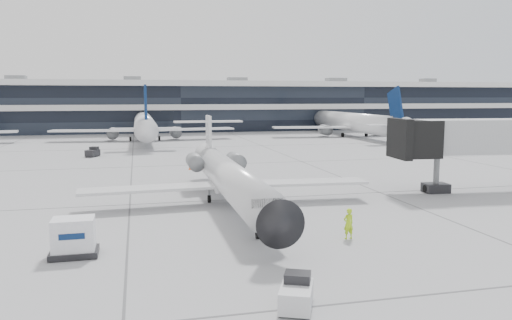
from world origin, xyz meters
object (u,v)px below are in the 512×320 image
object	(u,v)px
ramp_worker	(348,224)
cargo_uld	(74,237)
regional_jet	(229,176)
baggage_tug	(296,294)

from	to	relation	value
ramp_worker	cargo_uld	size ratio (longest dim) A/B	0.75
regional_jet	cargo_uld	xyz separation A→B (m)	(-9.62, -9.89, -1.14)
ramp_worker	cargo_uld	xyz separation A→B (m)	(-14.49, 0.37, 0.08)
baggage_tug	regional_jet	bearing A→B (deg)	111.09
baggage_tug	cargo_uld	distance (m)	12.21
regional_jet	ramp_worker	world-z (taller)	regional_jet
ramp_worker	baggage_tug	world-z (taller)	ramp_worker
regional_jet	cargo_uld	bearing A→B (deg)	-133.84
regional_jet	ramp_worker	xyz separation A→B (m)	(4.87, -10.26, -1.22)
regional_jet	cargo_uld	distance (m)	13.85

